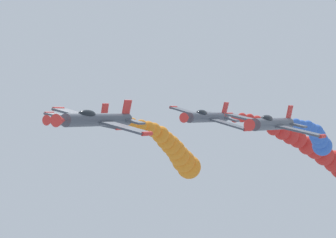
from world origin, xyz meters
TOP-DOWN VIEW (x-y plane):
  - airplane_lead at (0.60, 11.26)m, footprint 9.40×10.35m
  - airplane_left_inner at (-10.49, -0.56)m, footprint 9.42×10.35m
  - smoke_trail_left_inner at (-9.27, -19.47)m, footprint 3.36×17.16m
  - airplane_right_inner at (9.96, 0.76)m, footprint 9.49×10.35m
  - smoke_trail_right_inner at (11.34, -22.93)m, footprint 4.36×24.12m
  - airplane_left_outer at (-0.07, -8.79)m, footprint 9.33×10.35m
  - smoke_trail_left_outer at (-3.71, -38.24)m, footprint 7.74×31.15m

SIDE VIEW (x-z plane):
  - smoke_trail_left_outer at x=-3.71m, z-range 71.86..82.04m
  - smoke_trail_right_inner at x=11.34m, z-range 72.57..81.85m
  - smoke_trail_left_inner at x=-9.27m, z-range 77.25..81.97m
  - airplane_left_inner at x=-10.49m, z-range 80.12..83.13m
  - airplane_right_inner at x=9.96m, z-range 80.52..83.33m
  - airplane_lead at x=0.60m, z-range 80.53..83.59m
  - airplane_left_outer at x=-0.07m, z-range 80.52..83.75m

